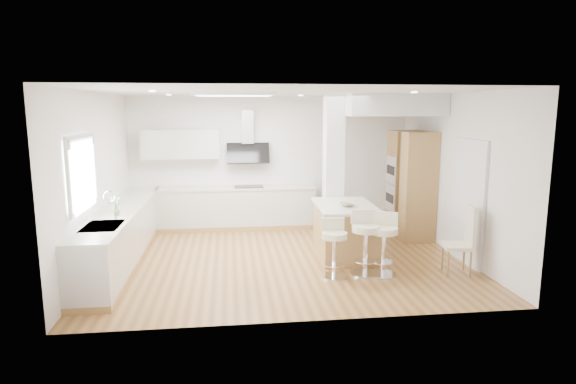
{
  "coord_description": "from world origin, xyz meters",
  "views": [
    {
      "loc": [
        -0.9,
        -7.88,
        2.53
      ],
      "look_at": [
        0.12,
        0.4,
        1.08
      ],
      "focal_mm": 30.0,
      "sensor_mm": 36.0,
      "label": 1
    }
  ],
  "objects": [
    {
      "name": "dining_chair",
      "position": [
        2.66,
        -1.11,
        0.58
      ],
      "size": [
        0.49,
        0.49,
        1.08
      ],
      "rotation": [
        0.0,
        0.0,
        -0.18
      ],
      "color": "beige",
      "rests_on": "ground"
    },
    {
      "name": "ceiling",
      "position": [
        0.0,
        0.0,
        0.0
      ],
      "size": [
        6.0,
        5.0,
        0.02
      ],
      "primitive_type": "cube",
      "color": "silver",
      "rests_on": "ground"
    },
    {
      "name": "pillar",
      "position": [
        1.05,
        0.95,
        1.4
      ],
      "size": [
        0.35,
        0.35,
        2.8
      ],
      "color": "white",
      "rests_on": "ground"
    },
    {
      "name": "bar_stool_c",
      "position": [
        1.42,
        -1.02,
        0.54
      ],
      "size": [
        0.57,
        0.57,
        0.97
      ],
      "rotation": [
        0.0,
        0.0,
        -0.41
      ],
      "color": "silver",
      "rests_on": "ground"
    },
    {
      "name": "window_left",
      "position": [
        -2.96,
        -0.9,
        1.69
      ],
      "size": [
        0.06,
        1.28,
        1.07
      ],
      "color": "white",
      "rests_on": "ground"
    },
    {
      "name": "soffit",
      "position": [
        2.1,
        1.4,
        2.6
      ],
      "size": [
        1.78,
        2.2,
        0.4
      ],
      "color": "silver",
      "rests_on": "ground"
    },
    {
      "name": "counter_back",
      "position": [
        -0.91,
        2.22,
        0.7
      ],
      "size": [
        3.62,
        0.63,
        2.5
      ],
      "color": "#AA8249",
      "rests_on": "ground"
    },
    {
      "name": "wall_right",
      "position": [
        3.0,
        0.0,
        1.4
      ],
      "size": [
        0.04,
        5.0,
        2.8
      ],
      "primitive_type": "cube",
      "color": "white",
      "rests_on": "ground"
    },
    {
      "name": "doorway_right",
      "position": [
        2.97,
        -0.6,
        1.0
      ],
      "size": [
        0.05,
        1.0,
        2.1
      ],
      "color": "#483E38",
      "rests_on": "ground"
    },
    {
      "name": "wall_back",
      "position": [
        0.0,
        2.5,
        1.4
      ],
      "size": [
        6.0,
        0.04,
        2.8
      ],
      "primitive_type": "cube",
      "color": "white",
      "rests_on": "ground"
    },
    {
      "name": "skylight",
      "position": [
        -0.79,
        0.6,
        2.77
      ],
      "size": [
        4.1,
        2.1,
        0.06
      ],
      "color": "white",
      "rests_on": "ground"
    },
    {
      "name": "ground",
      "position": [
        0.0,
        0.0,
        0.0
      ],
      "size": [
        6.0,
        6.0,
        0.0
      ],
      "primitive_type": "plane",
      "color": "#9B6C39",
      "rests_on": "ground"
    },
    {
      "name": "oven_column",
      "position": [
        2.68,
        1.23,
        1.05
      ],
      "size": [
        0.63,
        1.21,
        2.1
      ],
      "color": "#AA8249",
      "rests_on": "ground"
    },
    {
      "name": "wall_left",
      "position": [
        -3.0,
        0.0,
        1.4
      ],
      "size": [
        0.04,
        5.0,
        2.8
      ],
      "primitive_type": "cube",
      "color": "white",
      "rests_on": "ground"
    },
    {
      "name": "counter_left",
      "position": [
        -2.7,
        0.23,
        0.46
      ],
      "size": [
        0.63,
        4.5,
        1.35
      ],
      "color": "#AA8249",
      "rests_on": "ground"
    },
    {
      "name": "bar_stool_a",
      "position": [
        0.65,
        -1.01,
        0.5
      ],
      "size": [
        0.41,
        0.41,
        0.89
      ],
      "rotation": [
        0.0,
        0.0,
        -0.01
      ],
      "color": "silver",
      "rests_on": "ground"
    },
    {
      "name": "bar_stool_b",
      "position": [
        1.15,
        -0.95,
        0.56
      ],
      "size": [
        0.45,
        0.45,
        1.0
      ],
      "rotation": [
        0.0,
        0.0,
        0.01
      ],
      "color": "silver",
      "rests_on": "ground"
    },
    {
      "name": "peninsula",
      "position": [
        1.06,
        0.02,
        0.46
      ],
      "size": [
        1.04,
        1.52,
        0.98
      ],
      "rotation": [
        0.0,
        0.0,
        -0.03
      ],
      "color": "#AA8249",
      "rests_on": "ground"
    }
  ]
}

